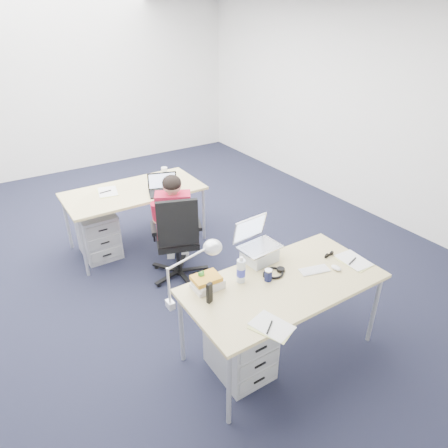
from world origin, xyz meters
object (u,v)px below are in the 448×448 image
at_px(dark_laptop, 163,184).
at_px(book_stack, 207,282).
at_px(seated_person, 175,222).
at_px(cordless_phone, 209,293).
at_px(water_bottle, 241,269).
at_px(wireless_keyboard, 314,270).
at_px(sunglasses, 329,255).
at_px(drawer_pedestal_far, 98,234).
at_px(bear_figurine, 201,279).
at_px(drawer_pedestal_near, 240,344).
at_px(desk_far, 134,194).
at_px(far_cup, 164,172).
at_px(office_chair, 178,254).
at_px(silver_laptop, 260,242).
at_px(headphones, 274,272).
at_px(can_koozie, 268,275).
at_px(desk_lamp, 186,275).
at_px(desk_near, 284,287).
at_px(computer_mouse, 336,268).

bearing_deg(dark_laptop, book_stack, -86.77).
bearing_deg(seated_person, cordless_phone, -79.12).
distance_m(water_bottle, dark_laptop, 1.88).
relative_size(wireless_keyboard, sunglasses, 2.15).
height_order(drawer_pedestal_far, bear_figurine, bear_figurine).
distance_m(drawer_pedestal_near, bear_figurine, 0.63).
height_order(wireless_keyboard, cordless_phone, cordless_phone).
bearing_deg(cordless_phone, desk_far, 61.76).
bearing_deg(bear_figurine, far_cup, 60.00).
xyz_separation_m(office_chair, wireless_keyboard, (0.54, -1.46, 0.45)).
distance_m(silver_laptop, sunglasses, 0.64).
bearing_deg(headphones, can_koozie, -154.19).
relative_size(silver_laptop, dark_laptop, 1.07).
distance_m(office_chair, silver_laptop, 1.28).
distance_m(silver_laptop, desk_lamp, 0.79).
bearing_deg(desk_near, seated_person, 95.97).
relative_size(office_chair, dark_laptop, 3.01).
relative_size(desk_near, water_bottle, 7.09).
bearing_deg(wireless_keyboard, desk_near, -168.71).
xyz_separation_m(silver_laptop, book_stack, (-0.57, -0.08, -0.13)).
distance_m(desk_near, book_stack, 0.62).
bearing_deg(water_bottle, bear_figurine, 158.02).
distance_m(silver_laptop, bear_figurine, 0.60).
bearing_deg(silver_laptop, water_bottle, -157.19).
relative_size(desk_near, drawer_pedestal_near, 2.91).
height_order(water_bottle, far_cup, water_bottle).
relative_size(office_chair, drawer_pedestal_far, 1.83).
height_order(desk_lamp, dark_laptop, desk_lamp).
height_order(drawer_pedestal_far, dark_laptop, dark_laptop).
bearing_deg(desk_near, can_koozie, 137.53).
distance_m(desk_far, desk_lamp, 2.20).
distance_m(wireless_keyboard, far_cup, 2.59).
xyz_separation_m(computer_mouse, sunglasses, (0.10, 0.18, -0.00)).
height_order(office_chair, water_bottle, office_chair).
bearing_deg(silver_laptop, computer_mouse, -49.74).
bearing_deg(seated_person, silver_laptop, -53.59).
xyz_separation_m(headphones, water_bottle, (-0.28, 0.07, 0.10)).
bearing_deg(dark_laptop, desk_far, 149.46).
bearing_deg(desk_far, bear_figurine, -96.81).
bearing_deg(drawer_pedestal_far, sunglasses, -58.88).
height_order(computer_mouse, cordless_phone, cordless_phone).
relative_size(desk_near, office_chair, 1.59).
distance_m(wireless_keyboard, cordless_phone, 0.94).
distance_m(seated_person, dark_laptop, 0.54).
distance_m(water_bottle, book_stack, 0.28).
xyz_separation_m(drawer_pedestal_far, bear_figurine, (0.24, -2.06, 0.52)).
relative_size(desk_far, cordless_phone, 9.58).
distance_m(can_koozie, cordless_phone, 0.53).
relative_size(headphones, book_stack, 0.90).
height_order(seated_person, headphones, seated_person).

